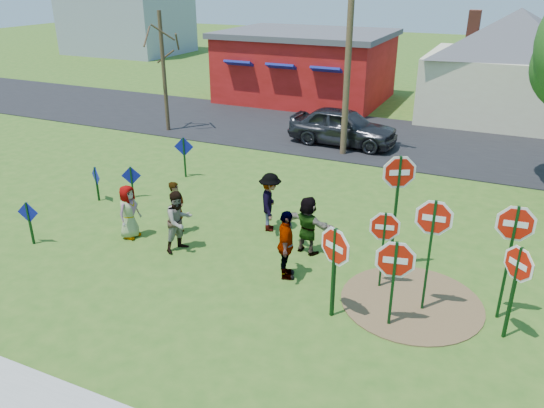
# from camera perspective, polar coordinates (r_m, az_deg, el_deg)

# --- Properties ---
(ground) EXTENTS (120.00, 120.00, 0.00)m
(ground) POSITION_cam_1_polar(r_m,az_deg,el_deg) (14.71, -1.91, -4.44)
(ground) COLOR #315B1A
(ground) RESTS_ON ground
(road) EXTENTS (120.00, 7.50, 0.04)m
(road) POSITION_cam_1_polar(r_m,az_deg,el_deg) (24.80, 10.07, 7.08)
(road) COLOR black
(road) RESTS_ON ground
(dirt_patch) EXTENTS (3.20, 3.20, 0.03)m
(dirt_patch) POSITION_cam_1_polar(r_m,az_deg,el_deg) (12.71, 14.75, -10.15)
(dirt_patch) COLOR brown
(dirt_patch) RESTS_ON ground
(red_building) EXTENTS (9.40, 7.69, 3.90)m
(red_building) POSITION_cam_1_polar(r_m,az_deg,el_deg) (32.08, 3.72, 14.66)
(red_building) COLOR maroon
(red_building) RESTS_ON ground
(cream_house) EXTENTS (9.40, 9.40, 6.50)m
(cream_house) POSITION_cam_1_polar(r_m,az_deg,el_deg) (29.87, 24.48, 13.88)
(cream_house) COLOR beige
(cream_house) RESTS_ON ground
(distant_building) EXTENTS (10.00, 8.00, 8.00)m
(distant_building) POSITION_cam_1_polar(r_m,az_deg,el_deg) (53.71, -15.41, 19.68)
(distant_building) COLOR #8C939E
(distant_building) RESTS_ON ground
(stop_sign_a) EXTENTS (1.01, 0.55, 2.28)m
(stop_sign_a) POSITION_cam_1_polar(r_m,az_deg,el_deg) (11.17, 6.77, -5.33)
(stop_sign_a) COLOR black
(stop_sign_a) RESTS_ON ground
(stop_sign_b) EXTENTS (0.97, 0.54, 3.17)m
(stop_sign_b) POSITION_cam_1_polar(r_m,az_deg,el_deg) (12.89, 13.41, 2.05)
(stop_sign_b) COLOR black
(stop_sign_b) RESTS_ON ground
(stop_sign_c) EXTENTS (1.06, 0.11, 2.79)m
(stop_sign_c) POSITION_cam_1_polar(r_m,az_deg,el_deg) (11.60, 16.86, -2.77)
(stop_sign_c) COLOR black
(stop_sign_c) RESTS_ON ground
(stop_sign_d) EXTENTS (1.06, 0.12, 2.79)m
(stop_sign_d) POSITION_cam_1_polar(r_m,az_deg,el_deg) (11.88, 24.53, -2.99)
(stop_sign_d) COLOR black
(stop_sign_d) RESTS_ON ground
(stop_sign_e) EXTENTS (1.10, 0.26, 2.14)m
(stop_sign_e) POSITION_cam_1_polar(r_m,az_deg,el_deg) (11.15, 13.05, -6.53)
(stop_sign_e) COLOR black
(stop_sign_e) RESTS_ON ground
(stop_sign_f) EXTENTS (0.74, 0.68, 2.22)m
(stop_sign_f) POSITION_cam_1_polar(r_m,az_deg,el_deg) (11.46, 24.88, -6.55)
(stop_sign_f) COLOR black
(stop_sign_f) RESTS_ON ground
(stop_sign_g) EXTENTS (0.94, 0.22, 2.07)m
(stop_sign_g) POSITION_cam_1_polar(r_m,az_deg,el_deg) (12.45, 11.96, -3.13)
(stop_sign_g) COLOR black
(stop_sign_g) RESTS_ON ground
(blue_diamond_a) EXTENTS (0.60, 0.15, 1.26)m
(blue_diamond_a) POSITION_cam_1_polar(r_m,az_deg,el_deg) (15.89, -24.68, -1.38)
(blue_diamond_a) COLOR black
(blue_diamond_a) RESTS_ON ground
(blue_diamond_b) EXTENTS (0.58, 0.31, 1.19)m
(blue_diamond_b) POSITION_cam_1_polar(r_m,az_deg,el_deg) (18.19, -18.37, 2.47)
(blue_diamond_b) COLOR black
(blue_diamond_b) RESTS_ON ground
(blue_diamond_c) EXTENTS (0.58, 0.31, 1.10)m
(blue_diamond_c) POSITION_cam_1_polar(r_m,az_deg,el_deg) (18.14, -14.88, 2.64)
(blue_diamond_c) COLOR black
(blue_diamond_c) RESTS_ON ground
(blue_diamond_d) EXTENTS (0.69, 0.24, 1.52)m
(blue_diamond_d) POSITION_cam_1_polar(r_m,az_deg,el_deg) (19.57, -9.43, 5.50)
(blue_diamond_d) COLOR black
(blue_diamond_d) RESTS_ON ground
(person_a) EXTENTS (0.51, 0.77, 1.56)m
(person_a) POSITION_cam_1_polar(r_m,az_deg,el_deg) (15.36, -15.16, -0.81)
(person_a) COLOR #3A418B
(person_a) RESTS_ON ground
(person_b) EXTENTS (0.38, 0.58, 1.57)m
(person_b) POSITION_cam_1_polar(r_m,az_deg,el_deg) (15.30, -10.22, -0.41)
(person_b) COLOR #2C7F69
(person_b) RESTS_ON ground
(person_c) EXTENTS (0.88, 0.99, 1.70)m
(person_c) POSITION_cam_1_polar(r_m,az_deg,el_deg) (14.32, -9.98, -1.84)
(person_c) COLOR brown
(person_c) RESTS_ON ground
(person_d) EXTENTS (1.01, 1.28, 1.74)m
(person_d) POSITION_cam_1_polar(r_m,az_deg,el_deg) (15.22, -0.20, 0.20)
(person_d) COLOR #2D2D31
(person_d) RESTS_ON ground
(person_e) EXTENTS (0.79, 1.13, 1.78)m
(person_e) POSITION_cam_1_polar(r_m,az_deg,el_deg) (12.82, 1.51, -4.43)
(person_e) COLOR #4D2D5A
(person_e) RESTS_ON ground
(person_f) EXTENTS (1.56, 0.87, 1.61)m
(person_f) POSITION_cam_1_polar(r_m,az_deg,el_deg) (14.02, 3.88, -2.28)
(person_f) COLOR #22582D
(person_f) RESTS_ON ground
(suv) EXTENTS (4.76, 2.10, 1.59)m
(suv) POSITION_cam_1_polar(r_m,az_deg,el_deg) (23.32, 7.65, 8.27)
(suv) COLOR #2A2A2F
(suv) RESTS_ON road
(utility_pole) EXTENTS (1.94, 0.63, 8.12)m
(utility_pole) POSITION_cam_1_polar(r_m,az_deg,el_deg) (21.39, 8.25, 16.26)
(utility_pole) COLOR #4C3823
(utility_pole) RESTS_ON ground
(bare_tree_west) EXTENTS (1.80, 1.80, 5.43)m
(bare_tree_west) POSITION_cam_1_polar(r_m,az_deg,el_deg) (25.36, -11.70, 15.41)
(bare_tree_west) COLOR #382819
(bare_tree_west) RESTS_ON ground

